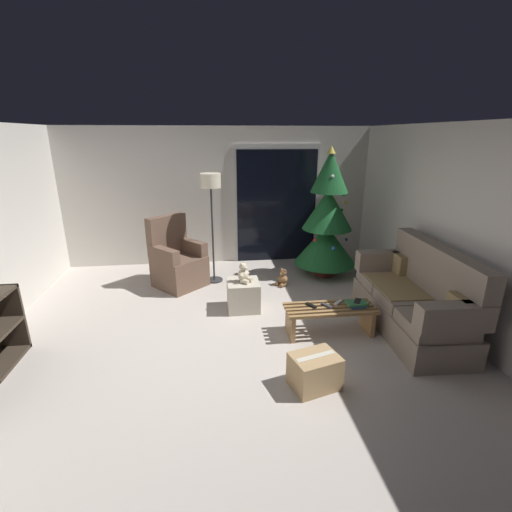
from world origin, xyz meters
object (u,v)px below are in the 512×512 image
at_px(coffee_table, 330,316).
at_px(armchair, 177,262).
at_px(teddy_bear_chestnut_by_tree, 283,278).
at_px(remote_white, 338,302).
at_px(christmas_tree, 327,221).
at_px(ottoman, 243,295).
at_px(cardboard_box_taped_mid_floor, 315,371).
at_px(floor_lamp, 211,191).
at_px(book_stack, 356,304).
at_px(teddy_bear_cream, 244,274).
at_px(couch, 415,300).
at_px(remote_graphite, 327,306).
at_px(cell_phone, 358,301).
at_px(remote_black, 311,305).

distance_m(coffee_table, armchair, 2.67).
bearing_deg(armchair, teddy_bear_chestnut_by_tree, -7.83).
distance_m(remote_white, christmas_tree, 1.99).
bearing_deg(ottoman, cardboard_box_taped_mid_floor, -73.15).
bearing_deg(floor_lamp, coffee_table, -54.13).
distance_m(book_stack, teddy_bear_cream, 1.54).
bearing_deg(teddy_bear_chestnut_by_tree, couch, -49.42).
bearing_deg(teddy_bear_cream, christmas_tree, 37.02).
relative_size(couch, ottoman, 4.48).
xyz_separation_m(remote_graphite, floor_lamp, (-1.34, 1.89, 1.13)).
distance_m(couch, ottoman, 2.24).
relative_size(christmas_tree, armchair, 1.93).
xyz_separation_m(remote_white, teddy_bear_chestnut_by_tree, (-0.40, 1.49, -0.25)).
relative_size(coffee_table, cardboard_box_taped_mid_floor, 2.10).
height_order(book_stack, teddy_bear_chestnut_by_tree, book_stack).
height_order(remote_white, book_stack, book_stack).
bearing_deg(cardboard_box_taped_mid_floor, cell_phone, 50.10).
height_order(floor_lamp, teddy_bear_chestnut_by_tree, floor_lamp).
bearing_deg(armchair, floor_lamp, 10.15).
relative_size(floor_lamp, cardboard_box_taped_mid_floor, 3.41).
distance_m(christmas_tree, teddy_bear_cream, 1.95).
bearing_deg(cardboard_box_taped_mid_floor, remote_white, 60.57).
bearing_deg(cell_phone, coffee_table, -150.78).
distance_m(christmas_tree, cardboard_box_taped_mid_floor, 3.17).
distance_m(remote_black, floor_lamp, 2.47).
bearing_deg(remote_black, teddy_bear_chestnut_by_tree, 61.59).
bearing_deg(book_stack, couch, 0.39).
height_order(remote_white, teddy_bear_chestnut_by_tree, remote_white).
height_order(ottoman, teddy_bear_chestnut_by_tree, ottoman).
relative_size(couch, cardboard_box_taped_mid_floor, 3.77).
bearing_deg(remote_graphite, cardboard_box_taped_mid_floor, -143.36).
distance_m(remote_white, teddy_bear_cream, 1.33).
bearing_deg(teddy_bear_chestnut_by_tree, book_stack, -69.57).
relative_size(christmas_tree, ottoman, 4.97).
height_order(coffee_table, teddy_bear_cream, teddy_bear_cream).
bearing_deg(teddy_bear_chestnut_by_tree, remote_graphite, -81.35).
distance_m(teddy_bear_cream, cardboard_box_taped_mid_floor, 1.86).
height_order(coffee_table, remote_white, remote_white).
bearing_deg(floor_lamp, remote_white, -50.37).
relative_size(couch, cell_phone, 13.70).
distance_m(book_stack, cardboard_box_taped_mid_floor, 1.24).
distance_m(armchair, ottoman, 1.41).
xyz_separation_m(remote_black, floor_lamp, (-1.16, 1.86, 1.13)).
relative_size(couch, teddy_bear_chestnut_by_tree, 6.92).
xyz_separation_m(cell_phone, floor_lamp, (-1.72, 1.91, 1.08)).
bearing_deg(armchair, cell_phone, -38.10).
xyz_separation_m(christmas_tree, teddy_bear_cream, (-1.52, -1.15, -0.43)).
xyz_separation_m(cell_phone, christmas_tree, (0.20, 1.95, 0.54)).
bearing_deg(teddy_bear_cream, coffee_table, -39.08).
relative_size(remote_black, book_stack, 0.60).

